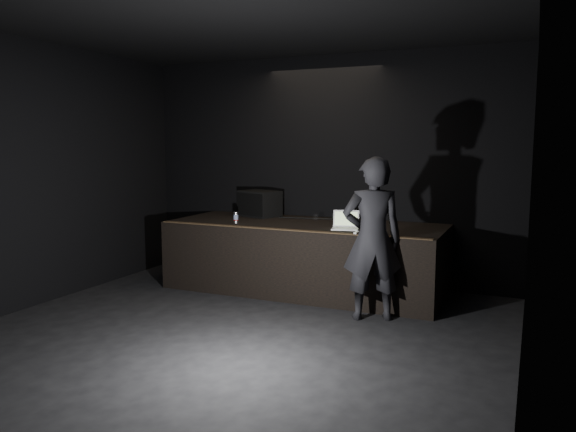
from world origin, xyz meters
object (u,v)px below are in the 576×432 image
(stage_monitor, at_px, (259,204))
(laptop, at_px, (346,224))
(beer_can, at_px, (236,218))
(stage_riser, at_px, (305,257))
(person, at_px, (372,239))

(stage_monitor, bearing_deg, laptop, -3.90)
(stage_monitor, xyz_separation_m, beer_can, (0.04, -0.84, -0.12))
(stage_riser, xyz_separation_m, stage_monitor, (-0.97, 0.44, 0.70))
(beer_can, xyz_separation_m, person, (2.20, -0.55, -0.08))
(stage_riser, relative_size, stage_monitor, 5.57)
(laptop, xyz_separation_m, person, (0.56, -0.67, -0.06))
(stage_riser, relative_size, person, 2.00)
(laptop, bearing_deg, stage_riser, 145.38)
(laptop, relative_size, beer_can, 2.54)
(stage_monitor, height_order, person, person)
(stage_riser, bearing_deg, beer_can, -156.47)
(laptop, height_order, person, person)
(stage_riser, xyz_separation_m, laptop, (0.71, -0.28, 0.56))
(stage_monitor, xyz_separation_m, person, (2.24, -1.39, -0.20))
(laptop, relative_size, person, 0.21)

